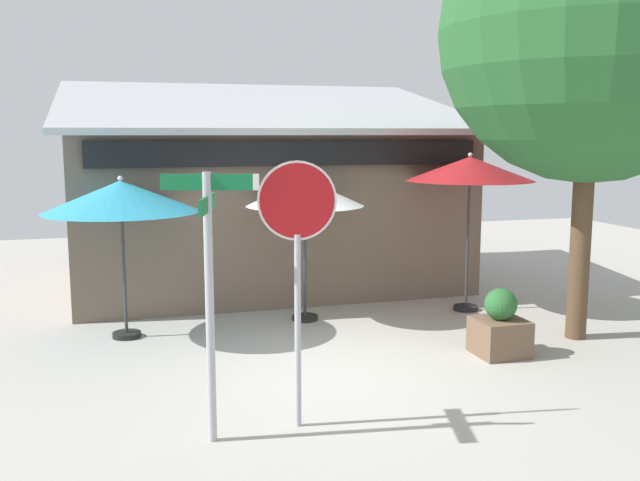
# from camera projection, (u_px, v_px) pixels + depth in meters

# --- Properties ---
(ground_plane) EXTENTS (28.00, 28.00, 0.10)m
(ground_plane) POSITION_uv_depth(u_px,v_px,m) (341.00, 373.00, 9.59)
(ground_plane) COLOR #ADA8A0
(cafe_building) EXTENTS (8.14, 5.45, 4.34)m
(cafe_building) POSITION_uv_depth(u_px,v_px,m) (264.00, 204.00, 14.96)
(cafe_building) COLOR #705B4C
(cafe_building) RESTS_ON ground
(street_sign_post) EXTENTS (0.95, 0.89, 2.80)m
(street_sign_post) POSITION_uv_depth(u_px,v_px,m) (210.00, 277.00, 7.12)
(street_sign_post) COLOR #A8AAB2
(street_sign_post) RESTS_ON ground
(stop_sign) EXTENTS (0.83, 0.15, 2.90)m
(stop_sign) POSITION_uv_depth(u_px,v_px,m) (297.00, 241.00, 7.45)
(stop_sign) COLOR #A8AAB2
(stop_sign) RESTS_ON ground
(patio_umbrella_teal_left) EXTENTS (2.38, 2.38, 2.54)m
(patio_umbrella_teal_left) POSITION_uv_depth(u_px,v_px,m) (121.00, 197.00, 10.79)
(patio_umbrella_teal_left) COLOR black
(patio_umbrella_teal_left) RESTS_ON ground
(patio_umbrella_ivory_center) EXTENTS (1.99, 1.99, 2.49)m
(patio_umbrella_ivory_center) POSITION_uv_depth(u_px,v_px,m) (305.00, 194.00, 11.82)
(patio_umbrella_ivory_center) COLOR black
(patio_umbrella_ivory_center) RESTS_ON ground
(patio_umbrella_crimson_right) EXTENTS (2.26, 2.26, 2.84)m
(patio_umbrella_crimson_right) POSITION_uv_depth(u_px,v_px,m) (470.00, 170.00, 12.45)
(patio_umbrella_crimson_right) COLOR black
(patio_umbrella_crimson_right) RESTS_ON ground
(shade_tree) EXTENTS (4.89, 4.52, 6.94)m
(shade_tree) POSITION_uv_depth(u_px,v_px,m) (610.00, 36.00, 10.37)
(shade_tree) COLOR brown
(shade_tree) RESTS_ON ground
(sidewalk_planter) EXTENTS (0.70, 0.70, 0.98)m
(sidewalk_planter) POSITION_uv_depth(u_px,v_px,m) (500.00, 328.00, 10.18)
(sidewalk_planter) COLOR brown
(sidewalk_planter) RESTS_ON ground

